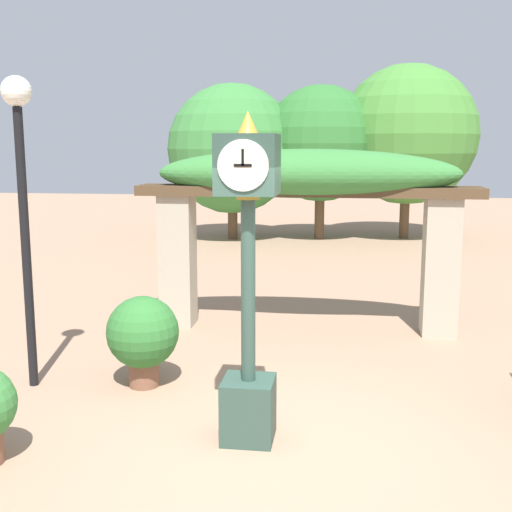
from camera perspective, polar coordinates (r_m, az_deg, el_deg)
name	(u,v)px	position (r m, az deg, el deg)	size (l,w,h in m)	color
ground_plane	(276,449)	(5.99, 1.82, -16.81)	(60.00, 60.00, 0.00)	#9E7A60
pedestal_clock	(248,279)	(5.69, -0.70, -2.03)	(0.52, 0.57, 2.97)	#2D473D
pergola	(306,193)	(9.26, 4.50, 5.57)	(4.92, 1.08, 2.64)	#A89E89
potted_plant_near_left	(143,335)	(7.32, -10.03, -6.90)	(0.81, 0.81, 1.03)	brown
lamp_post	(21,169)	(7.38, -20.16, 7.25)	(0.32, 0.32, 3.41)	black
tree_line	(328,142)	(18.86, 6.43, 10.06)	(8.86, 4.72, 5.02)	brown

